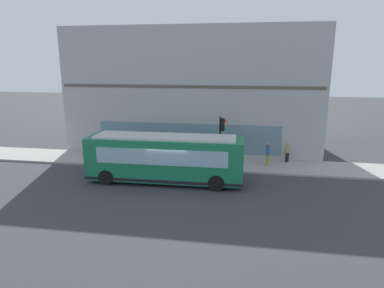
{
  "coord_description": "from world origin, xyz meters",
  "views": [
    {
      "loc": [
        -20.17,
        -4.75,
        7.64
      ],
      "look_at": [
        2.41,
        -1.0,
        2.05
      ],
      "focal_mm": 31.54,
      "sensor_mm": 36.0,
      "label": 1
    }
  ],
  "objects_px": {
    "pedestrian_near_building_entrance": "(130,146)",
    "pedestrian_by_light_pole": "(287,151)",
    "traffic_light_near_corner": "(222,133)",
    "pedestrian_walking_along_curb": "(268,152)",
    "city_bus_nearside": "(165,159)",
    "pedestrian_near_hydrant": "(195,152)",
    "fire_hydrant": "(214,155)",
    "newspaper_vending_box": "(109,153)"
  },
  "relations": [
    {
      "from": "fire_hydrant",
      "to": "newspaper_vending_box",
      "type": "distance_m",
      "value": 8.4
    },
    {
      "from": "pedestrian_near_hydrant",
      "to": "pedestrian_by_light_pole",
      "type": "bearing_deg",
      "value": -75.78
    },
    {
      "from": "city_bus_nearside",
      "to": "pedestrian_near_hydrant",
      "type": "height_order",
      "value": "city_bus_nearside"
    },
    {
      "from": "fire_hydrant",
      "to": "pedestrian_by_light_pole",
      "type": "relative_size",
      "value": 0.48
    },
    {
      "from": "fire_hydrant",
      "to": "pedestrian_near_hydrant",
      "type": "relative_size",
      "value": 0.45
    },
    {
      "from": "fire_hydrant",
      "to": "pedestrian_near_hydrant",
      "type": "xyz_separation_m",
      "value": [
        -1.59,
        1.24,
        0.59
      ]
    },
    {
      "from": "pedestrian_near_hydrant",
      "to": "pedestrian_near_building_entrance",
      "type": "bearing_deg",
      "value": 78.57
    },
    {
      "from": "newspaper_vending_box",
      "to": "fire_hydrant",
      "type": "bearing_deg",
      "value": -82.18
    },
    {
      "from": "pedestrian_walking_along_curb",
      "to": "pedestrian_near_hydrant",
      "type": "height_order",
      "value": "pedestrian_walking_along_curb"
    },
    {
      "from": "traffic_light_near_corner",
      "to": "newspaper_vending_box",
      "type": "bearing_deg",
      "value": 83.58
    },
    {
      "from": "traffic_light_near_corner",
      "to": "pedestrian_near_hydrant",
      "type": "distance_m",
      "value": 2.64
    },
    {
      "from": "pedestrian_walking_along_curb",
      "to": "pedestrian_by_light_pole",
      "type": "height_order",
      "value": "pedestrian_walking_along_curb"
    },
    {
      "from": "pedestrian_by_light_pole",
      "to": "newspaper_vending_box",
      "type": "height_order",
      "value": "pedestrian_by_light_pole"
    },
    {
      "from": "pedestrian_walking_along_curb",
      "to": "traffic_light_near_corner",
      "type": "bearing_deg",
      "value": 108.64
    },
    {
      "from": "pedestrian_walking_along_curb",
      "to": "pedestrian_near_building_entrance",
      "type": "xyz_separation_m",
      "value": [
        0.57,
        10.85,
        -0.1
      ]
    },
    {
      "from": "pedestrian_near_building_entrance",
      "to": "city_bus_nearside",
      "type": "bearing_deg",
      "value": -139.16
    },
    {
      "from": "pedestrian_near_building_entrance",
      "to": "newspaper_vending_box",
      "type": "xyz_separation_m",
      "value": [
        -0.68,
        1.54,
        -0.45
      ]
    },
    {
      "from": "pedestrian_near_building_entrance",
      "to": "newspaper_vending_box",
      "type": "relative_size",
      "value": 1.77
    },
    {
      "from": "pedestrian_near_hydrant",
      "to": "pedestrian_by_light_pole",
      "type": "relative_size",
      "value": 1.07
    },
    {
      "from": "pedestrian_near_building_entrance",
      "to": "pedestrian_by_light_pole",
      "type": "xyz_separation_m",
      "value": [
        0.62,
        -12.38,
        -0.03
      ]
    },
    {
      "from": "pedestrian_near_hydrant",
      "to": "pedestrian_by_light_pole",
      "type": "distance_m",
      "value": 7.07
    },
    {
      "from": "city_bus_nearside",
      "to": "newspaper_vending_box",
      "type": "distance_m",
      "value": 7.04
    },
    {
      "from": "city_bus_nearside",
      "to": "pedestrian_walking_along_curb",
      "type": "distance_m",
      "value": 7.94
    },
    {
      "from": "newspaper_vending_box",
      "to": "city_bus_nearside",
      "type": "bearing_deg",
      "value": -125.82
    },
    {
      "from": "pedestrian_near_building_entrance",
      "to": "fire_hydrant",
      "type": "bearing_deg",
      "value": -86.07
    },
    {
      "from": "pedestrian_near_hydrant",
      "to": "pedestrian_walking_along_curb",
      "type": "bearing_deg",
      "value": -84.09
    },
    {
      "from": "traffic_light_near_corner",
      "to": "fire_hydrant",
      "type": "xyz_separation_m",
      "value": [
        2.16,
        0.74,
        -2.25
      ]
    },
    {
      "from": "traffic_light_near_corner",
      "to": "pedestrian_walking_along_curb",
      "type": "distance_m",
      "value": 3.87
    },
    {
      "from": "traffic_light_near_corner",
      "to": "pedestrian_by_light_pole",
      "type": "relative_size",
      "value": 2.42
    },
    {
      "from": "fire_hydrant",
      "to": "pedestrian_walking_along_curb",
      "type": "bearing_deg",
      "value": -104.25
    },
    {
      "from": "pedestrian_walking_along_curb",
      "to": "pedestrian_near_hydrant",
      "type": "bearing_deg",
      "value": 95.91
    },
    {
      "from": "pedestrian_walking_along_curb",
      "to": "pedestrian_by_light_pole",
      "type": "distance_m",
      "value": 1.94
    },
    {
      "from": "pedestrian_near_building_entrance",
      "to": "pedestrian_by_light_pole",
      "type": "bearing_deg",
      "value": -87.15
    },
    {
      "from": "city_bus_nearside",
      "to": "pedestrian_by_light_pole",
      "type": "height_order",
      "value": "city_bus_nearside"
    },
    {
      "from": "city_bus_nearside",
      "to": "pedestrian_by_light_pole",
      "type": "bearing_deg",
      "value": -56.99
    },
    {
      "from": "fire_hydrant",
      "to": "newspaper_vending_box",
      "type": "xyz_separation_m",
      "value": [
        -1.14,
        8.32,
        0.09
      ]
    },
    {
      "from": "fire_hydrant",
      "to": "pedestrian_near_hydrant",
      "type": "height_order",
      "value": "pedestrian_near_hydrant"
    },
    {
      "from": "traffic_light_near_corner",
      "to": "pedestrian_walking_along_curb",
      "type": "bearing_deg",
      "value": -71.36
    },
    {
      "from": "city_bus_nearside",
      "to": "traffic_light_near_corner",
      "type": "xyz_separation_m",
      "value": [
        3.06,
        -3.4,
        1.21
      ]
    },
    {
      "from": "city_bus_nearside",
      "to": "pedestrian_walking_along_curb",
      "type": "xyz_separation_m",
      "value": [
        4.19,
        -6.74,
        -0.39
      ]
    },
    {
      "from": "traffic_light_near_corner",
      "to": "pedestrian_walking_along_curb",
      "type": "xyz_separation_m",
      "value": [
        1.13,
        -3.34,
        -1.6
      ]
    },
    {
      "from": "traffic_light_near_corner",
      "to": "pedestrian_near_building_entrance",
      "type": "height_order",
      "value": "traffic_light_near_corner"
    }
  ]
}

